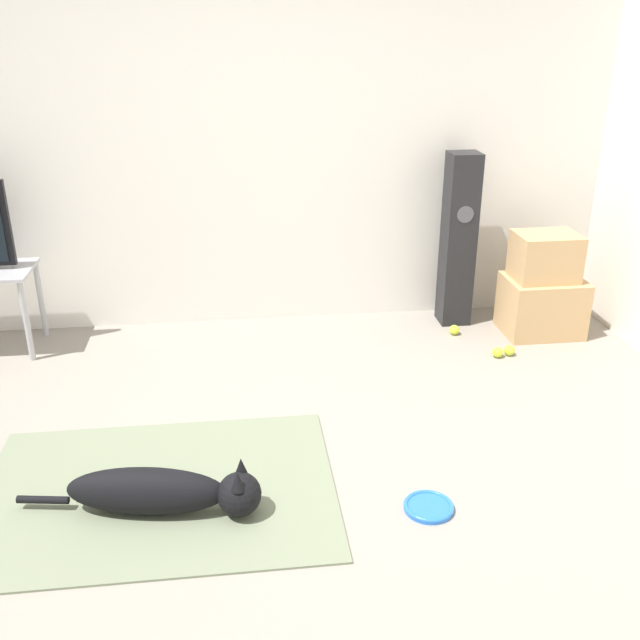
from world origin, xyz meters
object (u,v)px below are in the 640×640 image
Objects in this scene: tennis_ball_by_boxes at (454,330)px; tennis_ball_near_speaker at (498,352)px; tennis_ball_loose_on_carpet at (509,350)px; cardboard_box_lower at (542,306)px; dog at (166,491)px; cardboard_box_upper at (545,257)px; floor_speaker at (458,240)px; frisbee at (429,507)px.

tennis_ball_by_boxes and tennis_ball_near_speaker have the same top height.
cardboard_box_lower is at bearing 44.53° from tennis_ball_loose_on_carpet.
dog reaches higher than tennis_ball_near_speaker.
tennis_ball_loose_on_carpet is (-0.31, -0.32, -0.49)m from cardboard_box_upper.
tennis_ball_by_boxes is (-0.55, 0.02, -0.49)m from cardboard_box_upper.
floor_speaker is at bearing 153.38° from cardboard_box_upper.
frisbee is at bearing -124.75° from cardboard_box_upper.
cardboard_box_lower is 1.26× the size of cardboard_box_upper.
tennis_ball_near_speaker is at bearing 59.77° from frisbee.
tennis_ball_near_speaker is 1.00× the size of tennis_ball_loose_on_carpet.
floor_speaker reaches higher than tennis_ball_loose_on_carpet.
tennis_ball_near_speaker is (-0.39, -0.34, -0.49)m from cardboard_box_upper.
tennis_ball_by_boxes is at bearing 114.28° from tennis_ball_near_speaker.
tennis_ball_loose_on_carpet is (0.19, -0.57, -0.54)m from floor_speaker.
tennis_ball_loose_on_carpet is at bearing 11.65° from tennis_ball_near_speaker.
floor_speaker is at bearing 153.76° from cardboard_box_lower.
cardboard_box_lower is 0.43× the size of floor_speaker.
tennis_ball_by_boxes is at bearing 125.28° from tennis_ball_loose_on_carpet.
frisbee is 0.44× the size of cardboard_box_lower.
tennis_ball_by_boxes is at bearing 177.80° from cardboard_box_upper.
cardboard_box_lower is at bearing -2.54° from tennis_ball_by_boxes.
frisbee is 2.16m from cardboard_box_upper.
cardboard_box_upper is at bearing 35.20° from dog.
cardboard_box_lower reaches higher than tennis_ball_loose_on_carpet.
cardboard_box_lower is 0.69m from floor_speaker.
cardboard_box_lower reaches higher than dog.
frisbee is 3.25× the size of tennis_ball_by_boxes.
tennis_ball_near_speaker is at bearing -79.63° from floor_speaker.
dog is 2.37m from tennis_ball_loose_on_carpet.
tennis_ball_near_speaker is (1.90, 1.27, -0.08)m from dog.
tennis_ball_near_speaker is (0.81, 1.38, 0.02)m from frisbee.
cardboard_box_lower reaches higher than tennis_ball_near_speaker.
floor_speaker is 17.37× the size of tennis_ball_by_boxes.
dog is 15.53× the size of tennis_ball_by_boxes.
cardboard_box_upper is 0.74m from tennis_ball_by_boxes.
frisbee is 1.60m from tennis_ball_near_speaker.
cardboard_box_lower is 7.45× the size of tennis_ball_loose_on_carpet.
floor_speaker is 0.59m from tennis_ball_by_boxes.
dog is 15.53× the size of tennis_ball_loose_on_carpet.
tennis_ball_loose_on_carpet is at bearing 57.64° from frisbee.
frisbee is 0.19× the size of floor_speaker.
cardboard_box_upper is 0.71m from tennis_ball_near_speaker.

